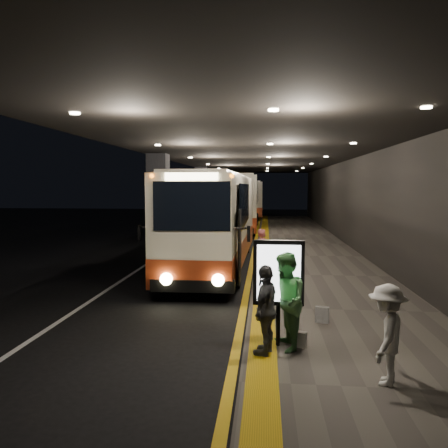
{
  "coord_description": "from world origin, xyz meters",
  "views": [
    {
      "loc": [
        2.88,
        -13.58,
        3.09
      ],
      "look_at": [
        1.36,
        2.36,
        1.7
      ],
      "focal_mm": 35.0,
      "sensor_mm": 36.0,
      "label": 1
    }
  ],
  "objects_px": {
    "coach_third": "(248,200)",
    "passenger_waiting_white": "(387,334)",
    "coach_main": "(216,224)",
    "passenger_waiting_green": "(285,301)",
    "passenger_waiting_grey": "(266,310)",
    "bag_polka": "(322,315)",
    "stanchion_post": "(265,267)",
    "bag_plain": "(300,339)",
    "info_sign": "(279,275)",
    "coach_second": "(239,205)",
    "passenger_boarding": "(263,252)"
  },
  "relations": [
    {
      "from": "coach_main",
      "to": "info_sign",
      "type": "xyz_separation_m",
      "value": [
        2.13,
        -8.53,
        -0.18
      ]
    },
    {
      "from": "passenger_waiting_green",
      "to": "bag_plain",
      "type": "height_order",
      "value": "passenger_waiting_green"
    },
    {
      "from": "coach_second",
      "to": "passenger_waiting_grey",
      "type": "height_order",
      "value": "coach_second"
    },
    {
      "from": "coach_second",
      "to": "bag_polka",
      "type": "xyz_separation_m",
      "value": [
        3.1,
        -21.26,
        -1.47
      ]
    },
    {
      "from": "bag_plain",
      "to": "stanchion_post",
      "type": "relative_size",
      "value": 0.27
    },
    {
      "from": "coach_second",
      "to": "info_sign",
      "type": "height_order",
      "value": "coach_second"
    },
    {
      "from": "passenger_boarding",
      "to": "info_sign",
      "type": "xyz_separation_m",
      "value": [
        0.33,
        -6.55,
        0.57
      ]
    },
    {
      "from": "coach_main",
      "to": "bag_polka",
      "type": "xyz_separation_m",
      "value": [
        3.12,
        -7.07,
        -1.33
      ]
    },
    {
      "from": "stanchion_post",
      "to": "coach_main",
      "type": "bearing_deg",
      "value": 118.91
    },
    {
      "from": "passenger_waiting_green",
      "to": "passenger_waiting_grey",
      "type": "relative_size",
      "value": 1.11
    },
    {
      "from": "coach_second",
      "to": "passenger_waiting_grey",
      "type": "distance_m",
      "value": 23.24
    },
    {
      "from": "coach_second",
      "to": "passenger_boarding",
      "type": "xyz_separation_m",
      "value": [
        1.78,
        -16.17,
        -0.89
      ]
    },
    {
      "from": "coach_main",
      "to": "info_sign",
      "type": "distance_m",
      "value": 8.79
    },
    {
      "from": "coach_main",
      "to": "coach_second",
      "type": "xyz_separation_m",
      "value": [
        0.02,
        14.19,
        0.15
      ]
    },
    {
      "from": "coach_second",
      "to": "passenger_boarding",
      "type": "relative_size",
      "value": 7.87
    },
    {
      "from": "passenger_waiting_grey",
      "to": "bag_polka",
      "type": "relative_size",
      "value": 4.56
    },
    {
      "from": "passenger_waiting_green",
      "to": "info_sign",
      "type": "xyz_separation_m",
      "value": [
        -0.12,
        0.18,
        0.45
      ]
    },
    {
      "from": "passenger_waiting_green",
      "to": "passenger_waiting_white",
      "type": "relative_size",
      "value": 1.17
    },
    {
      "from": "coach_main",
      "to": "passenger_waiting_grey",
      "type": "distance_m",
      "value": 9.18
    },
    {
      "from": "coach_second",
      "to": "info_sign",
      "type": "relative_size",
      "value": 6.1
    },
    {
      "from": "stanchion_post",
      "to": "passenger_waiting_white",
      "type": "bearing_deg",
      "value": -74.58
    },
    {
      "from": "passenger_waiting_white",
      "to": "stanchion_post",
      "type": "height_order",
      "value": "passenger_waiting_white"
    },
    {
      "from": "coach_third",
      "to": "passenger_waiting_grey",
      "type": "height_order",
      "value": "coach_third"
    },
    {
      "from": "passenger_waiting_grey",
      "to": "bag_polka",
      "type": "height_order",
      "value": "passenger_waiting_grey"
    },
    {
      "from": "info_sign",
      "to": "coach_second",
      "type": "bearing_deg",
      "value": 96.5
    },
    {
      "from": "bag_plain",
      "to": "passenger_waiting_white",
      "type": "bearing_deg",
      "value": -50.2
    },
    {
      "from": "coach_main",
      "to": "passenger_waiting_green",
      "type": "relative_size",
      "value": 6.3
    },
    {
      "from": "coach_third",
      "to": "passenger_waiting_white",
      "type": "bearing_deg",
      "value": -87.91
    },
    {
      "from": "passenger_waiting_green",
      "to": "passenger_waiting_grey",
      "type": "height_order",
      "value": "passenger_waiting_green"
    },
    {
      "from": "bag_plain",
      "to": "info_sign",
      "type": "xyz_separation_m",
      "value": [
        -0.41,
        0.04,
        1.19
      ]
    },
    {
      "from": "passenger_waiting_grey",
      "to": "stanchion_post",
      "type": "height_order",
      "value": "passenger_waiting_grey"
    },
    {
      "from": "coach_main",
      "to": "passenger_waiting_white",
      "type": "relative_size",
      "value": 7.4
    },
    {
      "from": "passenger_boarding",
      "to": "bag_polka",
      "type": "distance_m",
      "value": 5.29
    },
    {
      "from": "coach_third",
      "to": "passenger_waiting_white",
      "type": "xyz_separation_m",
      "value": [
        3.55,
        -37.5,
        -0.77
      ]
    },
    {
      "from": "passenger_waiting_grey",
      "to": "passenger_boarding",
      "type": "bearing_deg",
      "value": -161.07
    },
    {
      "from": "coach_second",
      "to": "info_sign",
      "type": "bearing_deg",
      "value": -85.96
    },
    {
      "from": "coach_third",
      "to": "passenger_waiting_grey",
      "type": "distance_m",
      "value": 36.57
    },
    {
      "from": "coach_main",
      "to": "coach_third",
      "type": "distance_m",
      "value": 27.56
    },
    {
      "from": "passenger_boarding",
      "to": "passenger_waiting_green",
      "type": "xyz_separation_m",
      "value": [
        0.45,
        -6.73,
        0.12
      ]
    },
    {
      "from": "passenger_waiting_white",
      "to": "info_sign",
      "type": "height_order",
      "value": "info_sign"
    },
    {
      "from": "passenger_waiting_white",
      "to": "info_sign",
      "type": "xyz_separation_m",
      "value": [
        -1.56,
        1.41,
        0.58
      ]
    },
    {
      "from": "coach_main",
      "to": "coach_third",
      "type": "bearing_deg",
      "value": 90.77
    },
    {
      "from": "passenger_waiting_grey",
      "to": "bag_polka",
      "type": "xyz_separation_m",
      "value": [
        1.21,
        1.89,
        -0.62
      ]
    },
    {
      "from": "coach_main",
      "to": "passenger_waiting_white",
      "type": "distance_m",
      "value": 10.63
    },
    {
      "from": "coach_third",
      "to": "bag_plain",
      "type": "relative_size",
      "value": 40.11
    },
    {
      "from": "passenger_waiting_grey",
      "to": "stanchion_post",
      "type": "distance_m",
      "value": 5.55
    },
    {
      "from": "passenger_boarding",
      "to": "passenger_waiting_grey",
      "type": "bearing_deg",
      "value": -154.32
    },
    {
      "from": "coach_main",
      "to": "bag_polka",
      "type": "height_order",
      "value": "coach_main"
    },
    {
      "from": "coach_main",
      "to": "passenger_waiting_green",
      "type": "xyz_separation_m",
      "value": [
        2.25,
        -8.71,
        -0.62
      ]
    },
    {
      "from": "coach_third",
      "to": "stanchion_post",
      "type": "relative_size",
      "value": 10.72
    }
  ]
}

